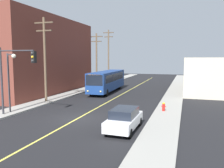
# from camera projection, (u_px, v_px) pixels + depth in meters

# --- Properties ---
(ground_plane) EXTENTS (120.00, 120.00, 0.00)m
(ground_plane) POSITION_uv_depth(u_px,v_px,m) (78.00, 118.00, 20.12)
(ground_plane) COLOR black
(sidewalk_left) EXTENTS (2.50, 90.00, 0.15)m
(sidewalk_left) POSITION_uv_depth(u_px,v_px,m) (63.00, 96.00, 31.78)
(sidewalk_left) COLOR gray
(sidewalk_left) RESTS_ON ground
(sidewalk_right) EXTENTS (2.50, 90.00, 0.15)m
(sidewalk_right) POSITION_uv_depth(u_px,v_px,m) (171.00, 102.00, 27.35)
(sidewalk_right) COLOR gray
(sidewalk_right) RESTS_ON ground
(lane_stripe_center) EXTENTS (0.16, 60.00, 0.01)m
(lane_stripe_center) POSITION_uv_depth(u_px,v_px,m) (123.00, 94.00, 34.30)
(lane_stripe_center) COLOR #D8CC4C
(lane_stripe_center) RESTS_ON ground
(building_left_brick) EXTENTS (10.00, 20.91, 11.16)m
(building_left_brick) POSITION_uv_depth(u_px,v_px,m) (34.00, 56.00, 35.58)
(building_left_brick) COLOR brown
(building_left_brick) RESTS_ON ground
(building_right_warehouse) EXTENTS (12.00, 18.93, 5.30)m
(building_right_warehouse) POSITION_uv_depth(u_px,v_px,m) (224.00, 74.00, 37.00)
(building_right_warehouse) COLOR beige
(building_right_warehouse) RESTS_ON ground
(city_bus) EXTENTS (3.02, 12.23, 3.20)m
(city_bus) POSITION_uv_depth(u_px,v_px,m) (107.00, 80.00, 35.98)
(city_bus) COLOR navy
(city_bus) RESTS_ON ground
(parked_car_white) EXTENTS (1.89, 4.43, 1.62)m
(parked_car_white) POSITION_uv_depth(u_px,v_px,m) (124.00, 119.00, 16.74)
(parked_car_white) COLOR silver
(parked_car_white) RESTS_ON ground
(utility_pole_near) EXTENTS (2.40, 0.28, 9.70)m
(utility_pole_near) POSITION_uv_depth(u_px,v_px,m) (45.00, 56.00, 26.92)
(utility_pole_near) COLOR brown
(utility_pole_near) RESTS_ON sidewalk_left
(utility_pole_mid) EXTENTS (2.40, 0.28, 9.70)m
(utility_pole_mid) POSITION_uv_depth(u_px,v_px,m) (97.00, 57.00, 43.80)
(utility_pole_mid) COLOR brown
(utility_pole_mid) RESTS_ON sidewalk_left
(utility_pole_far) EXTENTS (2.40, 0.28, 11.20)m
(utility_pole_far) POSITION_uv_depth(u_px,v_px,m) (108.00, 53.00, 50.73)
(utility_pole_far) COLOR brown
(utility_pole_far) RESTS_ON sidewalk_left
(traffic_signal_left_corner) EXTENTS (3.75, 0.48, 6.00)m
(traffic_signal_left_corner) POSITION_uv_depth(u_px,v_px,m) (15.00, 69.00, 20.23)
(traffic_signal_left_corner) COLOR #2D2D33
(traffic_signal_left_corner) RESTS_ON sidewalk_left
(street_lamp_left) EXTENTS (0.98, 0.40, 5.50)m
(street_lamp_left) POSITION_uv_depth(u_px,v_px,m) (10.00, 74.00, 21.66)
(street_lamp_left) COLOR #38383D
(street_lamp_left) RESTS_ON sidewalk_left
(fire_hydrant) EXTENTS (0.44, 0.26, 0.84)m
(fire_hydrant) POSITION_uv_depth(u_px,v_px,m) (164.00, 106.00, 22.32)
(fire_hydrant) COLOR red
(fire_hydrant) RESTS_ON sidewalk_right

